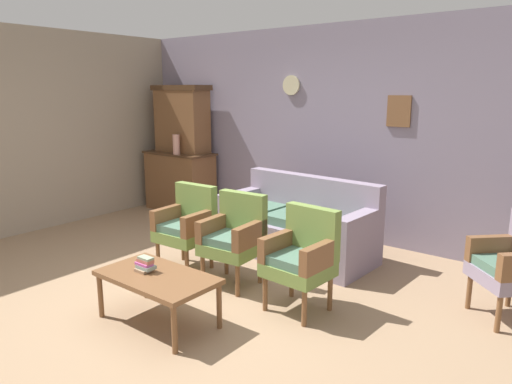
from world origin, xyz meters
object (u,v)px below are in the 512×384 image
(armchair_near_cabinet, at_px, (187,223))
(floral_couch, at_px, (298,228))
(armchair_near_couch_end, at_px, (234,235))
(coffee_table, at_px, (157,280))
(book_stack_on_table, at_px, (145,265))
(side_cabinet, at_px, (180,181))
(armchair_row_middle, at_px, (302,255))
(vase_on_cabinet, at_px, (176,144))

(armchair_near_cabinet, bearing_deg, floral_couch, 56.65)
(armchair_near_cabinet, relative_size, armchair_near_couch_end, 1.00)
(coffee_table, bearing_deg, armchair_near_couch_end, 92.03)
(armchair_near_cabinet, distance_m, armchair_near_couch_end, 0.66)
(book_stack_on_table, bearing_deg, armchair_near_cabinet, 119.12)
(coffee_table, distance_m, book_stack_on_table, 0.17)
(armchair_near_couch_end, bearing_deg, side_cabinet, 147.03)
(side_cabinet, height_order, coffee_table, side_cabinet)
(side_cabinet, bearing_deg, armchair_row_middle, -27.03)
(armchair_near_cabinet, relative_size, armchair_row_middle, 1.00)
(vase_on_cabinet, bearing_deg, floral_couch, -9.57)
(coffee_table, bearing_deg, side_cabinet, 134.34)
(vase_on_cabinet, relative_size, armchair_near_couch_end, 0.34)
(side_cabinet, xyz_separation_m, armchair_row_middle, (3.41, -1.74, 0.03))
(vase_on_cabinet, distance_m, armchair_near_cabinet, 2.39)
(armchair_near_couch_end, bearing_deg, coffee_table, -87.97)
(armchair_near_couch_end, height_order, armchair_row_middle, same)
(vase_on_cabinet, relative_size, coffee_table, 0.30)
(floral_couch, relative_size, book_stack_on_table, 10.94)
(armchair_near_cabinet, distance_m, book_stack_on_table, 1.16)
(armchair_near_cabinet, xyz_separation_m, armchair_near_couch_end, (0.66, 0.00, 0.00))
(armchair_row_middle, distance_m, book_stack_on_table, 1.33)
(armchair_near_cabinet, distance_m, coffee_table, 1.23)
(side_cabinet, bearing_deg, vase_on_cabinet, -51.86)
(vase_on_cabinet, bearing_deg, book_stack_on_table, -46.97)
(side_cabinet, xyz_separation_m, coffee_table, (2.62, -2.68, -0.09))
(floral_couch, height_order, armchair_near_cabinet, same)
(armchair_near_couch_end, height_order, coffee_table, armchair_near_couch_end)
(armchair_near_couch_end, height_order, book_stack_on_table, armchair_near_couch_end)
(side_cabinet, bearing_deg, armchair_near_couch_end, -32.97)
(armchair_near_cabinet, bearing_deg, armchair_near_couch_end, 0.14)
(coffee_table, bearing_deg, armchair_row_middle, 50.02)
(vase_on_cabinet, xyz_separation_m, floral_couch, (2.48, -0.42, -0.75))
(vase_on_cabinet, bearing_deg, armchair_near_cabinet, -40.05)
(floral_couch, xyz_separation_m, armchair_near_cabinet, (-0.71, -1.07, 0.17))
(armchair_near_cabinet, height_order, book_stack_on_table, armchair_near_cabinet)
(vase_on_cabinet, distance_m, coffee_table, 3.58)
(coffee_table, bearing_deg, vase_on_cabinet, 134.76)
(side_cabinet, bearing_deg, floral_couch, -12.96)
(vase_on_cabinet, relative_size, armchair_row_middle, 0.34)
(vase_on_cabinet, distance_m, book_stack_on_table, 3.48)
(floral_couch, xyz_separation_m, armchair_near_couch_end, (-0.04, -1.07, 0.17))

